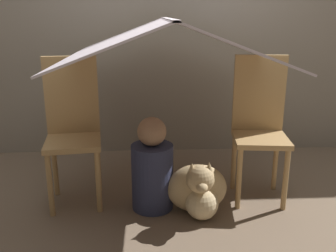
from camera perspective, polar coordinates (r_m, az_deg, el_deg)
The scene contains 8 objects.
ground_plane at distance 2.55m, azimuth 0.23°, elevation -13.26°, with size 8.80×8.80×0.00m, color #7A6651.
wall_back at distance 3.46m, azimuth -0.92°, elevation 16.31°, with size 7.00×0.05×2.50m.
chair_left at distance 2.64m, azimuth -14.29°, elevation -0.02°, with size 0.41×0.41×1.00m.
chair_right at distance 2.70m, azimuth 13.76°, elevation 0.39°, with size 0.40×0.40×1.00m.
sheet_canopy at distance 2.41m, azimuth -0.00°, elevation 13.22°, with size 1.28×1.51×0.25m.
person_front at distance 2.52m, azimuth -2.40°, elevation -6.64°, with size 0.28×0.28×0.64m.
dog at distance 2.49m, azimuth 4.49°, elevation -9.17°, with size 0.40×0.39×0.41m.
plush_toy at distance 2.45m, azimuth 5.21°, elevation -11.02°, with size 0.21×0.21×0.34m.
Camera 1 is at (-0.12, -2.21, 1.28)m, focal length 40.00 mm.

